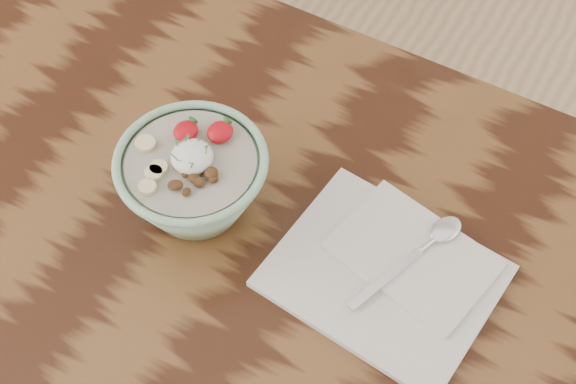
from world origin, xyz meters
The scene contains 4 objects.
table centered at (0.00, 0.00, 65.70)cm, with size 160.00×90.00×75.00cm.
breakfast_bowl centered at (6.95, 4.98, 81.48)cm, with size 19.21×19.21×12.79cm.
napkin centered at (33.32, 8.51, 75.69)cm, with size 28.59×24.56×1.64cm.
spoon centered at (36.18, 14.23, 77.06)cm, with size 8.48×18.80×1.00cm.
Camera 1 is at (46.40, -40.19, 163.71)cm, focal length 50.00 mm.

